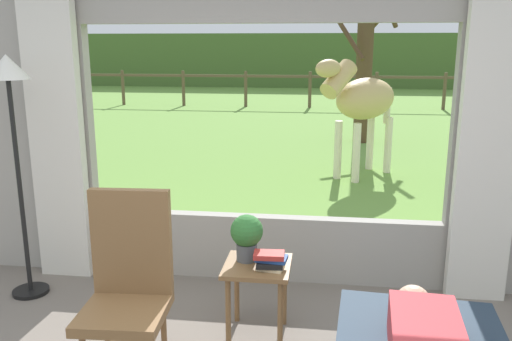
{
  "coord_description": "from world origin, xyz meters",
  "views": [
    {
      "loc": [
        0.49,
        -1.9,
        1.95
      ],
      "look_at": [
        0.0,
        1.8,
        1.05
      ],
      "focal_mm": 37.1,
      "sensor_mm": 36.0,
      "label": 1
    }
  ],
  "objects": [
    {
      "name": "pasture_tree",
      "position": [
        1.23,
        8.78,
        1.59
      ],
      "size": [
        1.29,
        1.31,
        3.26
      ],
      "color": "#4C3823",
      "rests_on": "outdoor_pasture_lawn"
    },
    {
      "name": "curtain_panel_left",
      "position": [
        -1.69,
        2.12,
        1.2
      ],
      "size": [
        0.44,
        0.1,
        2.4
      ],
      "primitive_type": "cube",
      "color": "silver",
      "rests_on": "ground_plane"
    },
    {
      "name": "side_table",
      "position": [
        0.07,
        1.34,
        0.43
      ],
      "size": [
        0.44,
        0.44,
        0.52
      ],
      "color": "brown",
      "rests_on": "ground_plane"
    },
    {
      "name": "floor_lamp_left",
      "position": [
        -1.81,
        1.73,
        1.51
      ],
      "size": [
        0.32,
        0.32,
        1.87
      ],
      "color": "black",
      "rests_on": "ground_plane"
    },
    {
      "name": "curtain_panel_right",
      "position": [
        1.69,
        2.12,
        1.2
      ],
      "size": [
        0.44,
        0.1,
        2.4
      ],
      "primitive_type": "cube",
      "color": "silver",
      "rests_on": "ground_plane"
    },
    {
      "name": "back_wall_with_window",
      "position": [
        0.0,
        2.26,
        1.25
      ],
      "size": [
        5.2,
        0.12,
        2.55
      ],
      "color": "#9E998E",
      "rests_on": "ground_plane"
    },
    {
      "name": "distant_hill_ridge",
      "position": [
        0.0,
        23.0,
        1.2
      ],
      "size": [
        36.0,
        2.0,
        2.4
      ],
      "primitive_type": "cube",
      "color": "#48662E",
      "rests_on": "ground_plane"
    },
    {
      "name": "potted_plant",
      "position": [
        -0.01,
        1.4,
        0.7
      ],
      "size": [
        0.22,
        0.22,
        0.32
      ],
      "color": "#4C5156",
      "rests_on": "side_table"
    },
    {
      "name": "pasture_fence_line",
      "position": [
        0.0,
        14.56,
        0.74
      ],
      "size": [
        16.1,
        0.1,
        1.1
      ],
      "color": "brown",
      "rests_on": "outdoor_pasture_lawn"
    },
    {
      "name": "outdoor_pasture_lawn",
      "position": [
        0.0,
        13.16,
        0.01
      ],
      "size": [
        36.0,
        21.68,
        0.02
      ],
      "primitive_type": "cube",
      "color": "olive",
      "rests_on": "ground_plane"
    },
    {
      "name": "horse",
      "position": [
        1.02,
        5.89,
        1.16
      ],
      "size": [
        1.38,
        1.64,
        1.73
      ],
      "rotation": [
        0.0,
        0.0,
        2.49
      ],
      "color": "tan",
      "rests_on": "outdoor_pasture_lawn"
    },
    {
      "name": "book_stack",
      "position": [
        0.16,
        1.28,
        0.58
      ],
      "size": [
        0.22,
        0.16,
        0.11
      ],
      "color": "beige",
      "rests_on": "side_table"
    },
    {
      "name": "rocking_chair",
      "position": [
        -0.63,
        0.84,
        0.55
      ],
      "size": [
        0.51,
        0.7,
        1.12
      ],
      "rotation": [
        0.0,
        0.0,
        0.06
      ],
      "color": "brown",
      "rests_on": "ground_plane"
    }
  ]
}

